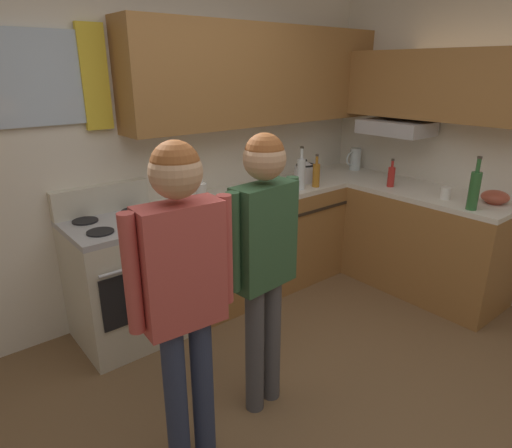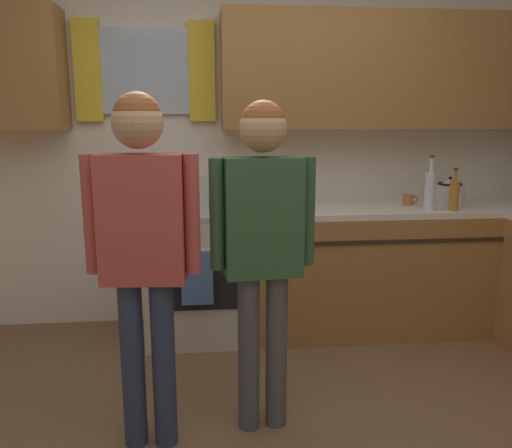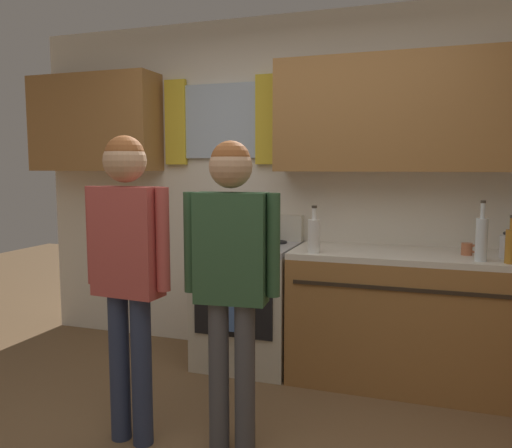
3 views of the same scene
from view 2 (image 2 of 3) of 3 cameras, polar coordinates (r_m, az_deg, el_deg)
The scene contains 10 objects.
back_wall_unit at distance 3.79m, azimuth -0.14°, elevation 11.79°, with size 4.60×0.42×2.60m.
kitchen_counter_run at distance 3.77m, azimuth 22.50°, elevation -5.73°, with size 2.28×1.94×0.90m.
stove_oven at distance 3.66m, azimuth -6.39°, elevation -5.08°, with size 0.69×0.67×1.10m.
bottle_tall_clear at distance 3.67m, azimuth 18.47°, elevation 3.60°, with size 0.07×0.07×0.37m.
bottle_milk_white at distance 3.36m, azimuth 2.59°, elevation 3.12°, with size 0.08×0.08×0.31m.
bottle_oil_amber at distance 3.72m, azimuth 20.83°, elevation 3.03°, with size 0.06×0.06×0.29m.
cup_terracotta at distance 3.85m, azimuth 16.32°, elevation 2.55°, with size 0.11×0.07×0.08m.
stovetop_kettle at distance 3.92m, azimuth 20.40°, elevation 3.27°, with size 0.27×0.20×0.21m.
adult_left at distance 2.33m, azimuth -12.30°, elevation -0.96°, with size 0.50×0.22×1.62m.
adult_in_plaid at distance 2.42m, azimuth 0.77°, elevation -0.67°, with size 0.49×0.22×1.59m.
Camera 2 is at (-0.30, -1.96, 1.52)m, focal length 36.62 mm.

